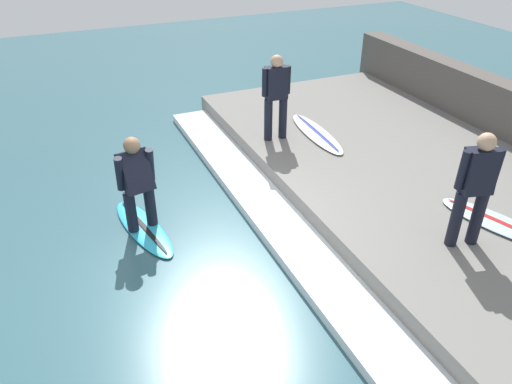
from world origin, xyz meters
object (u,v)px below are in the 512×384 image
surfboard_riding (144,228)px  surfer_waiting_far (276,93)px  surfboard_waiting_far (316,133)px  surfer_waiting_near (475,185)px  surfboard_waiting_near (497,222)px  surfer_riding (137,180)px

surfboard_riding → surfer_waiting_far: bearing=26.1°
surfboard_riding → surfboard_waiting_far: bearing=18.6°
surfboard_riding → surfer_waiting_near: bearing=-34.3°
surfboard_riding → surfboard_waiting_far: (3.63, 1.22, 0.38)m
surfboard_waiting_near → surfboard_waiting_far: 3.70m
surfboard_waiting_near → surfer_waiting_far: (-1.62, 3.77, 0.85)m
surfboard_riding → surfboard_waiting_near: bearing=-28.1°
surfboard_waiting_near → surfboard_waiting_far: (-0.83, 3.60, 0.00)m
surfboard_riding → surfer_waiting_far: 3.39m
surfboard_riding → surfer_waiting_far: (2.84, 1.39, 1.23)m
surfboard_waiting_near → surfer_riding: bearing=151.9°
surfer_riding → surfboard_waiting_far: bearing=18.6°
surfer_riding → surfboard_waiting_near: bearing=-28.1°
surfer_waiting_near → surfer_waiting_far: size_ratio=1.01×
surfboard_riding → surfer_waiting_near: (3.69, -2.52, 1.24)m
surfboard_riding → surfer_waiting_near: 4.63m
surfer_riding → surfboard_waiting_near: surfer_riding is taller
surfboard_riding → surfer_riding: (0.00, 0.00, 0.84)m
surfboard_riding → surfer_riding: bearing=0.0°
surfer_riding → surfboard_riding: bearing=180.0°
surfboard_waiting_near → surfboard_riding: bearing=151.9°
surfer_waiting_near → surfboard_waiting_far: surfer_waiting_near is taller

